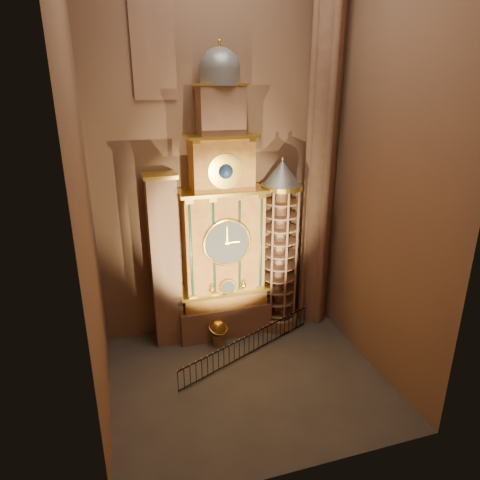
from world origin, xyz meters
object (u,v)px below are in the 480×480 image
object	(u,v)px
iron_railing	(249,345)
astronomical_clock	(222,231)
portrait_tower	(165,262)
stair_turret	(280,249)
celestial_globe	(218,330)

from	to	relation	value
iron_railing	astronomical_clock	bearing A→B (deg)	103.96
portrait_tower	stair_turret	world-z (taller)	stair_turret
astronomical_clock	iron_railing	bearing A→B (deg)	-76.04
astronomical_clock	celestial_globe	world-z (taller)	astronomical_clock
stair_turret	iron_railing	world-z (taller)	stair_turret
astronomical_clock	stair_turret	distance (m)	3.78
astronomical_clock	iron_railing	distance (m)	6.71
astronomical_clock	celestial_globe	xyz separation A→B (m)	(-0.72, -1.42, -5.69)
celestial_globe	stair_turret	bearing A→B (deg)	15.36
portrait_tower	iron_railing	size ratio (longest dim) A/B	1.15
celestial_globe	iron_railing	xyz separation A→B (m)	(1.44, -1.49, -0.32)
celestial_globe	portrait_tower	bearing A→B (deg)	151.77
astronomical_clock	celestial_globe	distance (m)	5.90
portrait_tower	iron_railing	distance (m)	6.75
astronomical_clock	stair_turret	world-z (taller)	astronomical_clock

